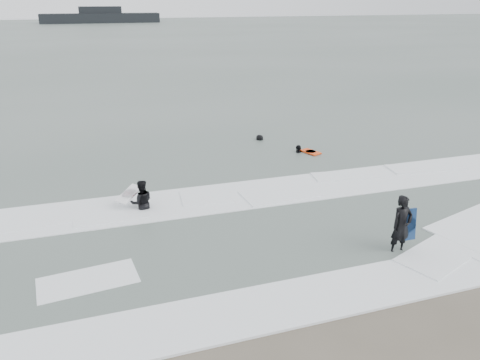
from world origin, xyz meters
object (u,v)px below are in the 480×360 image
object	(u,v)px
surfer_centre	(398,253)
surfer_wading	(143,210)
surfer_right_near	(298,153)
vessel_horizon	(101,17)
surfer_right_far	(260,141)

from	to	relation	value
surfer_centre	surfer_wading	distance (m)	8.60
surfer_centre	surfer_right_near	size ratio (longest dim) A/B	1.16
surfer_wading	vessel_horizon	size ratio (longest dim) A/B	0.05
surfer_centre	surfer_right_near	world-z (taller)	surfer_centre
surfer_right_far	vessel_horizon	distance (m)	120.85
surfer_right_near	vessel_horizon	world-z (taller)	vessel_horizon
surfer_right_far	vessel_horizon	xyz separation A→B (m)	(-4.16, 120.77, 1.61)
surfer_right_near	surfer_wading	bearing A→B (deg)	-14.04
surfer_right_near	surfer_right_far	bearing A→B (deg)	-108.88
surfer_right_near	surfer_right_far	world-z (taller)	surfer_right_near
surfer_centre	surfer_right_far	world-z (taller)	surfer_centre
surfer_right_near	vessel_horizon	xyz separation A→B (m)	(-5.25, 123.27, 1.61)
surfer_centre	surfer_right_far	size ratio (longest dim) A/B	1.24
surfer_right_near	vessel_horizon	bearing A→B (deg)	-129.97
surfer_right_near	vessel_horizon	distance (m)	123.39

